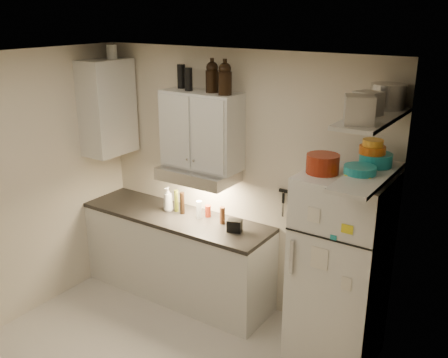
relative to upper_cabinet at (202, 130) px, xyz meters
The scene contains 35 objects.
ceiling 1.58m from the upper_cabinet, 77.33° to the right, with size 3.20×3.00×0.02m, color white.
back_wall 0.63m from the upper_cabinet, 30.26° to the left, with size 3.20×0.02×2.60m, color beige.
left_wall 1.94m from the upper_cabinet, 134.46° to the right, with size 0.02×3.00×2.60m, color beige.
right_wall 2.39m from the upper_cabinet, 34.95° to the right, with size 0.02×3.00×2.60m, color beige.
base_cabinet 1.41m from the upper_cabinet, 151.63° to the right, with size 2.10×0.60×0.88m, color silver.
countertop 0.97m from the upper_cabinet, 151.63° to the right, with size 2.10×0.62×0.04m, color black.
upper_cabinet is the anchor object (origin of this frame).
side_cabinet 1.15m from the upper_cabinet, behind, with size 0.33×0.55×1.00m, color silver.
range_hood 0.44m from the upper_cabinet, 90.00° to the right, with size 0.76×0.46×0.12m, color silver.
fridge 1.84m from the upper_cabinet, ahead, with size 0.70×0.68×1.70m, color silver.
shelf_hi 1.82m from the upper_cabinet, 10.05° to the right, with size 0.30×0.95×0.03m, color silver.
shelf_lo 1.78m from the upper_cabinet, 10.05° to the right, with size 0.30×0.95×0.03m, color silver.
knife_strip 1.13m from the upper_cabinet, ahead, with size 0.42×0.02×0.03m, color black.
dutch_oven 1.38m from the upper_cabinet, ahead, with size 0.26×0.26×0.15m, color maroon.
book_stack 1.71m from the upper_cabinet, ahead, with size 0.19×0.24×0.08m, color yellow.
spice_jar 1.69m from the upper_cabinet, 10.66° to the right, with size 0.06×0.06×0.11m, color silver.
stock_pot 1.81m from the upper_cabinet, ahead, with size 0.27×0.27×0.19m, color silver.
tin_a 1.79m from the upper_cabinet, 10.20° to the right, with size 0.17×0.15×0.17m, color #AAAAAD.
tin_b 1.91m from the upper_cabinet, 19.38° to the right, with size 0.19×0.19×0.19m, color #AAAAAD.
bowl_teal 1.73m from the upper_cabinet, ahead, with size 0.25×0.25×0.10m, color teal.
bowl_orange 1.70m from the upper_cabinet, ahead, with size 0.20×0.20×0.06m, color #C75A12.
bowl_yellow 1.71m from the upper_cabinet, ahead, with size 0.16×0.16×0.05m, color gold.
plates 1.72m from the upper_cabinet, 10.66° to the right, with size 0.24×0.24×0.06m, color teal.
growler_a 0.53m from the upper_cabinet, ahead, with size 0.12×0.12×0.29m, color black, non-canonical shape.
growler_b 0.61m from the upper_cabinet, ahead, with size 0.13×0.13×0.30m, color black, non-canonical shape.
thermos_a 0.50m from the upper_cabinet, 166.17° to the right, with size 0.07×0.07×0.22m, color black.
thermos_b 0.57m from the upper_cabinet, 168.18° to the left, with size 0.08×0.08×0.23m, color black.
side_jar 1.30m from the upper_cabinet, behind, with size 0.11×0.11×0.15m, color silver.
soap_bottle 0.86m from the upper_cabinet, 167.22° to the right, with size 0.11×0.11×0.29m, color silver.
pepper_mill 0.86m from the upper_cabinet, ahead, with size 0.05×0.05×0.17m, color brown.
oil_bottle 0.85m from the upper_cabinet, behind, with size 0.04×0.04×0.23m, color #62681A.
vinegar_bottle 0.82m from the upper_cabinet, 162.10° to the right, with size 0.05×0.05×0.23m, color black.
clear_bottle 0.82m from the upper_cabinet, 95.22° to the right, with size 0.06×0.06×0.18m, color silver.
red_jar 0.85m from the upper_cabinet, 14.51° to the left, with size 0.06×0.06×0.12m, color maroon.
caddy 0.98m from the upper_cabinet, 15.93° to the right, with size 0.14×0.10×0.12m, color black.
Camera 1 is at (2.50, -2.49, 2.94)m, focal length 40.00 mm.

